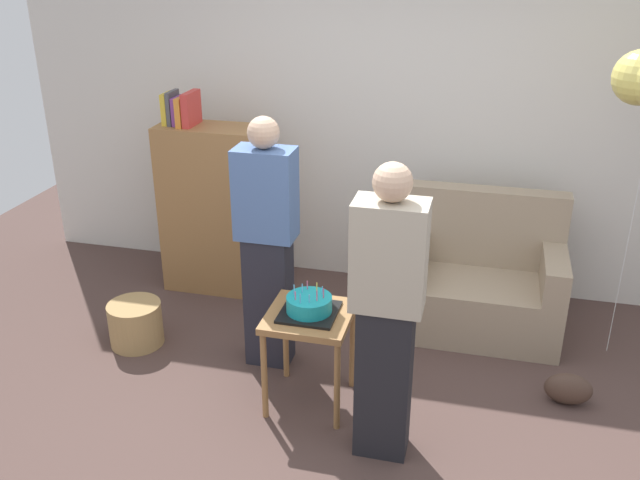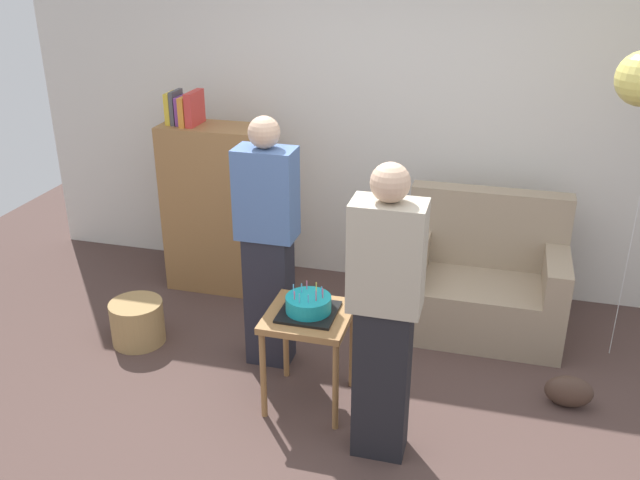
% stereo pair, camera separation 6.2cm
% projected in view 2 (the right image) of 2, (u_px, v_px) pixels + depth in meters
% --- Properties ---
extents(ground_plane, '(8.00, 8.00, 0.00)m').
position_uv_depth(ground_plane, '(333.00, 433.00, 3.91)').
color(ground_plane, '#4C3833').
extents(wall_back, '(6.00, 0.10, 2.70)m').
position_uv_depth(wall_back, '(402.00, 114.00, 5.18)').
color(wall_back, silver).
rests_on(wall_back, ground_plane).
extents(couch, '(1.10, 0.70, 0.96)m').
position_uv_depth(couch, '(482.00, 284.00, 4.85)').
color(couch, gray).
rests_on(couch, ground_plane).
extents(bookshelf, '(0.80, 0.36, 1.54)m').
position_uv_depth(bookshelf, '(218.00, 207.00, 5.30)').
color(bookshelf, olive).
rests_on(bookshelf, ground_plane).
extents(side_table, '(0.48, 0.48, 0.60)m').
position_uv_depth(side_table, '(309.00, 327.00, 3.99)').
color(side_table, olive).
rests_on(side_table, ground_plane).
extents(birthday_cake, '(0.32, 0.32, 0.17)m').
position_uv_depth(birthday_cake, '(308.00, 305.00, 3.93)').
color(birthday_cake, black).
rests_on(birthday_cake, side_table).
extents(person_blowing_candles, '(0.36, 0.22, 1.63)m').
position_uv_depth(person_blowing_candles, '(268.00, 244.00, 4.27)').
color(person_blowing_candles, '#23232D').
rests_on(person_blowing_candles, ground_plane).
extents(person_holding_cake, '(0.36, 0.22, 1.63)m').
position_uv_depth(person_holding_cake, '(385.00, 316.00, 3.46)').
color(person_holding_cake, black).
rests_on(person_holding_cake, ground_plane).
extents(wicker_basket, '(0.36, 0.36, 0.30)m').
position_uv_depth(wicker_basket, '(137.00, 322.00, 4.74)').
color(wicker_basket, '#A88451').
rests_on(wicker_basket, ground_plane).
extents(handbag, '(0.28, 0.14, 0.20)m').
position_uv_depth(handbag, '(569.00, 391.00, 4.10)').
color(handbag, '#473328').
rests_on(handbag, ground_plane).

